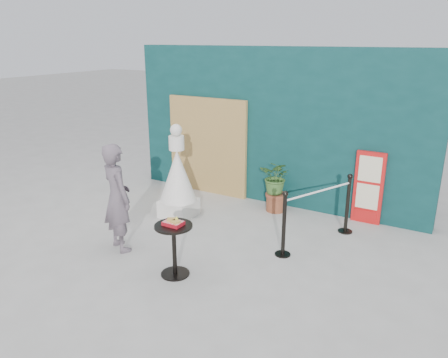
# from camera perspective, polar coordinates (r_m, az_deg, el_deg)

# --- Properties ---
(ground) EXTENTS (60.00, 60.00, 0.00)m
(ground) POSITION_cam_1_polar(r_m,az_deg,el_deg) (6.43, -5.45, -11.41)
(ground) COLOR #ADAAA5
(ground) RESTS_ON ground
(back_wall) EXTENTS (6.00, 0.30, 3.00)m
(back_wall) POSITION_cam_1_polar(r_m,az_deg,el_deg) (8.52, 6.61, 6.73)
(back_wall) COLOR #0A3031
(back_wall) RESTS_ON ground
(bamboo_fence) EXTENTS (1.80, 0.08, 2.00)m
(bamboo_fence) POSITION_cam_1_polar(r_m,az_deg,el_deg) (9.09, -2.18, 4.32)
(bamboo_fence) COLOR tan
(bamboo_fence) RESTS_ON ground
(woman) EXTENTS (0.72, 0.61, 1.68)m
(woman) POSITION_cam_1_polar(r_m,az_deg,el_deg) (6.80, -13.78, -2.39)
(woman) COLOR #64555F
(woman) RESTS_ON ground
(menu_board) EXTENTS (0.50, 0.07, 1.30)m
(menu_board) POSITION_cam_1_polar(r_m,az_deg,el_deg) (8.02, 18.34, -1.11)
(menu_board) COLOR red
(menu_board) RESTS_ON ground
(statue) EXTENTS (0.67, 0.67, 1.72)m
(statue) POSITION_cam_1_polar(r_m,az_deg,el_deg) (7.93, -6.06, -0.09)
(statue) COLOR silver
(statue) RESTS_ON ground
(cafe_table) EXTENTS (0.52, 0.52, 0.75)m
(cafe_table) POSITION_cam_1_polar(r_m,az_deg,el_deg) (6.04, -6.54, -8.17)
(cafe_table) COLOR black
(cafe_table) RESTS_ON ground
(food_basket) EXTENTS (0.26, 0.19, 0.11)m
(food_basket) POSITION_cam_1_polar(r_m,az_deg,el_deg) (5.92, -6.61, -5.66)
(food_basket) COLOR #AD121F
(food_basket) RESTS_ON cafe_table
(planter) EXTENTS (0.59, 0.51, 1.00)m
(planter) POSITION_cam_1_polar(r_m,az_deg,el_deg) (8.21, 6.87, -0.36)
(planter) COLOR brown
(planter) RESTS_ON ground
(stanchion_barrier) EXTENTS (0.84, 1.54, 1.03)m
(stanchion_barrier) POSITION_cam_1_polar(r_m,az_deg,el_deg) (7.06, 12.12, -4.52)
(stanchion_barrier) COLOR black
(stanchion_barrier) RESTS_ON ground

